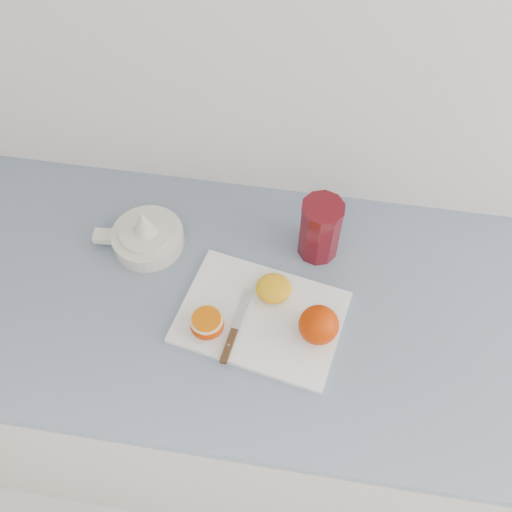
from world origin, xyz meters
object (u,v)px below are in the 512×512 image
object	(u,v)px
cutting_board	(261,317)
half_orange	(207,324)
counter	(258,382)
citrus_juicer	(147,236)
red_tumbler	(320,231)

from	to	relation	value
cutting_board	half_orange	world-z (taller)	half_orange
counter	half_orange	distance (m)	0.49
counter	citrus_juicer	world-z (taller)	citrus_juicer
counter	citrus_juicer	xyz separation A→B (m)	(-0.26, 0.10, 0.47)
cutting_board	red_tumbler	bearing A→B (deg)	63.13
cutting_board	red_tumbler	size ratio (longest dim) A/B	2.18
half_orange	citrus_juicer	size ratio (longest dim) A/B	0.34
half_orange	red_tumbler	world-z (taller)	red_tumbler
citrus_juicer	red_tumbler	size ratio (longest dim) A/B	1.34
half_orange	cutting_board	bearing A→B (deg)	24.50
counter	red_tumbler	bearing A→B (deg)	53.50
cutting_board	counter	bearing A→B (deg)	104.53
red_tumbler	cutting_board	bearing A→B (deg)	-116.87
counter	cutting_board	world-z (taller)	cutting_board
cutting_board	citrus_juicer	size ratio (longest dim) A/B	1.62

